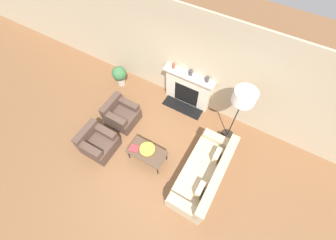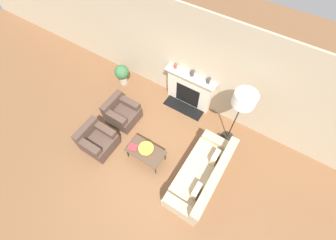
{
  "view_description": "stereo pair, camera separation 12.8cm",
  "coord_description": "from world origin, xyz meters",
  "views": [
    {
      "loc": [
        1.62,
        -1.59,
        5.47
      ],
      "look_at": [
        0.02,
        1.19,
        0.45
      ],
      "focal_mm": 24.0,
      "sensor_mm": 36.0,
      "label": 1
    },
    {
      "loc": [
        1.73,
        -1.52,
        5.47
      ],
      "look_at": [
        0.02,
        1.19,
        0.45
      ],
      "focal_mm": 24.0,
      "sensor_mm": 36.0,
      "label": 2
    }
  ],
  "objects": [
    {
      "name": "bowl",
      "position": [
        0.01,
        0.2,
        0.46
      ],
      "size": [
        0.38,
        0.38,
        0.07
      ],
      "color": "gold",
      "rests_on": "coffee_table"
    },
    {
      "name": "mantel_vase_left",
      "position": [
        -0.46,
        2.33,
        1.21
      ],
      "size": [
        0.09,
        0.09,
        0.14
      ],
      "color": "brown",
      "rests_on": "fireplace"
    },
    {
      "name": "coffee_table",
      "position": [
        0.02,
        0.15,
        0.38
      ],
      "size": [
        0.94,
        0.52,
        0.41
      ],
      "color": "#4C3828",
      "rests_on": "ground_plane"
    },
    {
      "name": "ground_plane",
      "position": [
        0.0,
        0.0,
        0.0
      ],
      "size": [
        18.0,
        18.0,
        0.0
      ],
      "primitive_type": "plane",
      "color": "brown"
    },
    {
      "name": "armchair_near",
      "position": [
        -1.27,
        -0.23,
        0.28
      ],
      "size": [
        0.81,
        0.76,
        0.69
      ],
      "rotation": [
        0.0,
        0.0,
        1.57
      ],
      "color": "#4C382D",
      "rests_on": "ground_plane"
    },
    {
      "name": "floor_lamp",
      "position": [
        1.55,
        1.83,
        1.63
      ],
      "size": [
        0.51,
        0.51,
        1.87
      ],
      "color": "black",
      "rests_on": "ground_plane"
    },
    {
      "name": "couch",
      "position": [
        1.48,
        0.37,
        0.31
      ],
      "size": [
        0.87,
        2.04,
        0.85
      ],
      "rotation": [
        0.0,
        0.0,
        -1.57
      ],
      "color": "tan",
      "rests_on": "ground_plane"
    },
    {
      "name": "mantel_vase_center_left",
      "position": [
        0.05,
        2.33,
        1.22
      ],
      "size": [
        0.11,
        0.11,
        0.15
      ],
      "color": "#3D383D",
      "rests_on": "fireplace"
    },
    {
      "name": "wall_back",
      "position": [
        0.0,
        2.46,
        1.45
      ],
      "size": [
        18.0,
        0.06,
        2.9
      ],
      "color": "#BCAD8E",
      "rests_on": "ground_plane"
    },
    {
      "name": "fireplace",
      "position": [
        0.03,
        2.31,
        0.55
      ],
      "size": [
        1.45,
        0.59,
        1.14
      ],
      "color": "beige",
      "rests_on": "ground_plane"
    },
    {
      "name": "armchair_far",
      "position": [
        -1.27,
        0.79,
        0.28
      ],
      "size": [
        0.81,
        0.76,
        0.69
      ],
      "rotation": [
        0.0,
        0.0,
        1.57
      ],
      "color": "#4C382D",
      "rests_on": "ground_plane"
    },
    {
      "name": "potted_plant",
      "position": [
        -2.11,
        1.91,
        0.4
      ],
      "size": [
        0.44,
        0.44,
        0.68
      ],
      "color": "#B2A899",
      "rests_on": "ground_plane"
    },
    {
      "name": "book",
      "position": [
        -0.3,
        0.07,
        0.43
      ],
      "size": [
        0.26,
        0.24,
        0.02
      ],
      "rotation": [
        0.0,
        0.0,
        0.23
      ],
      "color": "#9E2D33",
      "rests_on": "coffee_table"
    },
    {
      "name": "mantel_vase_center_right",
      "position": [
        0.52,
        2.33,
        1.22
      ],
      "size": [
        0.1,
        0.1,
        0.15
      ],
      "color": "#3D383D",
      "rests_on": "fireplace"
    }
  ]
}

